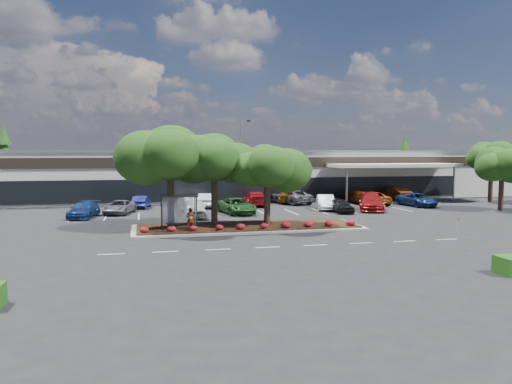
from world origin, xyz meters
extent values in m
plane|color=black|center=(0.00, 0.00, 0.00)|extent=(160.00, 160.00, 0.00)
cube|color=silver|center=(0.00, 34.00, 3.00)|extent=(80.00, 20.00, 6.00)
cube|color=#565658|center=(0.00, 34.00, 6.10)|extent=(80.40, 20.40, 0.30)
cube|color=black|center=(0.00, 23.95, 4.80)|extent=(80.00, 0.25, 1.20)
cube|color=black|center=(0.00, 23.95, 1.60)|extent=(60.00, 0.18, 2.60)
cube|color=red|center=(-6.00, 23.88, 4.80)|extent=(6.00, 0.12, 1.00)
cube|color=silver|center=(20.00, 21.50, 4.40)|extent=(16.00, 5.00, 0.40)
cylinder|color=slate|center=(13.00, 19.50, 2.10)|extent=(0.24, 0.24, 4.20)
cylinder|color=slate|center=(27.00, 19.50, 2.10)|extent=(0.24, 0.24, 4.20)
cube|color=#969591|center=(-2.00, 4.00, 0.07)|extent=(18.00, 6.00, 0.15)
cube|color=#3C1F13|center=(-2.00, 4.00, 0.20)|extent=(17.20, 5.20, 0.12)
cube|color=silver|center=(-12.00, -4.00, 0.01)|extent=(1.60, 0.12, 0.01)
cube|color=silver|center=(-8.80, -4.00, 0.01)|extent=(1.60, 0.12, 0.01)
cube|color=silver|center=(-5.60, -4.00, 0.01)|extent=(1.60, 0.12, 0.01)
cube|color=silver|center=(-2.40, -4.00, 0.01)|extent=(1.60, 0.12, 0.01)
cube|color=silver|center=(0.80, -4.00, 0.01)|extent=(1.60, 0.12, 0.01)
cube|color=silver|center=(4.00, -4.00, 0.01)|extent=(1.60, 0.12, 0.01)
cube|color=silver|center=(7.20, -4.00, 0.01)|extent=(1.60, 0.12, 0.01)
cube|color=silver|center=(10.40, -4.00, 0.01)|extent=(1.60, 0.12, 0.01)
cube|color=silver|center=(-16.50, 13.50, 0.01)|extent=(0.12, 5.00, 0.01)
cube|color=silver|center=(-13.50, 13.50, 0.01)|extent=(0.12, 5.00, 0.01)
cube|color=silver|center=(-10.50, 13.50, 0.01)|extent=(0.12, 5.00, 0.01)
cube|color=silver|center=(-7.50, 13.50, 0.01)|extent=(0.12, 5.00, 0.01)
cube|color=silver|center=(-4.50, 13.50, 0.01)|extent=(0.12, 5.00, 0.01)
cube|color=silver|center=(-1.50, 13.50, 0.01)|extent=(0.12, 5.00, 0.01)
cube|color=silver|center=(1.50, 13.50, 0.01)|extent=(0.12, 5.00, 0.01)
cube|color=silver|center=(4.50, 13.50, 0.01)|extent=(0.12, 5.00, 0.01)
cube|color=silver|center=(7.50, 13.50, 0.01)|extent=(0.12, 5.00, 0.01)
cube|color=silver|center=(10.50, 13.50, 0.01)|extent=(0.12, 5.00, 0.01)
cube|color=silver|center=(13.50, 13.50, 0.01)|extent=(0.12, 5.00, 0.01)
cube|color=silver|center=(16.50, 13.50, 0.01)|extent=(0.12, 5.00, 0.01)
cylinder|color=black|center=(-8.75, 3.45, 1.51)|extent=(0.08, 0.08, 2.50)
cylinder|color=black|center=(-6.25, 3.45, 1.51)|extent=(0.08, 0.08, 2.50)
cylinder|color=black|center=(-8.75, 2.15, 1.51)|extent=(0.08, 0.08, 2.50)
cylinder|color=black|center=(-6.25, 2.15, 1.51)|extent=(0.08, 0.08, 2.50)
cube|color=black|center=(-7.50, 2.80, 2.80)|extent=(2.75, 1.55, 0.10)
cube|color=silver|center=(-7.50, 3.45, 1.63)|extent=(2.30, 0.03, 2.00)
cube|color=black|center=(-7.50, 3.05, 0.71)|extent=(2.00, 0.35, 0.06)
cone|color=#1B3811|center=(-30.00, 46.00, 5.00)|extent=(4.40, 4.40, 10.00)
cone|color=#1B3811|center=(34.00, 44.00, 4.50)|extent=(3.96, 3.96, 9.00)
imported|color=#594C47|center=(-6.72, 2.03, 1.12)|extent=(0.64, 0.43, 1.72)
cube|color=#969591|center=(1.39, 24.17, 0.20)|extent=(0.50, 0.50, 0.40)
cylinder|color=slate|center=(1.39, 24.17, 5.17)|extent=(0.14, 0.14, 9.54)
cube|color=slate|center=(1.82, 24.30, 9.79)|extent=(0.93, 0.47, 0.14)
cube|color=black|center=(2.30, 24.44, 9.72)|extent=(0.52, 0.42, 0.18)
cube|color=tan|center=(13.30, -1.00, 0.51)|extent=(0.03, 0.03, 1.02)
cube|color=#DC396D|center=(13.35, -1.00, 0.94)|extent=(0.02, 0.14, 0.18)
imported|color=navy|center=(-15.42, 13.59, 0.72)|extent=(2.91, 5.28, 1.45)
imported|color=slate|center=(-12.35, 15.87, 0.66)|extent=(3.45, 5.20, 1.33)
imported|color=silver|center=(-5.41, 11.57, 0.83)|extent=(2.20, 4.96, 1.66)
imported|color=silver|center=(-5.38, 15.42, 0.73)|extent=(2.17, 4.63, 1.47)
imported|color=#255321|center=(-1.14, 13.34, 0.77)|extent=(3.42, 5.89, 1.54)
imported|color=silver|center=(8.56, 14.68, 0.78)|extent=(2.86, 4.98, 1.55)
imported|color=black|center=(9.15, 11.89, 0.69)|extent=(1.73, 4.09, 1.38)
imported|color=maroon|center=(12.98, 13.01, 0.86)|extent=(4.55, 6.40, 1.72)
imported|color=navy|center=(19.73, 15.60, 0.72)|extent=(3.03, 5.47, 1.45)
imported|color=#121557|center=(-10.26, 20.47, 0.68)|extent=(2.14, 4.29, 1.35)
imported|color=white|center=(-5.31, 19.98, 0.69)|extent=(2.08, 4.37, 1.38)
imported|color=silver|center=(-3.39, 19.62, 0.77)|extent=(2.13, 4.83, 1.54)
imported|color=maroon|center=(2.24, 20.15, 0.80)|extent=(2.55, 5.65, 1.60)
imported|color=#515157|center=(6.68, 21.17, 0.82)|extent=(4.67, 6.47, 1.64)
imported|color=brown|center=(6.43, 22.18, 0.72)|extent=(2.89, 5.26, 1.44)
imported|color=maroon|center=(14.94, 21.53, 0.68)|extent=(2.41, 4.89, 1.37)
imported|color=brown|center=(15.29, 18.04, 0.76)|extent=(3.20, 5.73, 1.51)
imported|color=brown|center=(20.75, 22.50, 0.84)|extent=(2.18, 5.23, 1.68)
camera|label=1|loc=(-10.09, -34.35, 6.07)|focal=35.00mm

